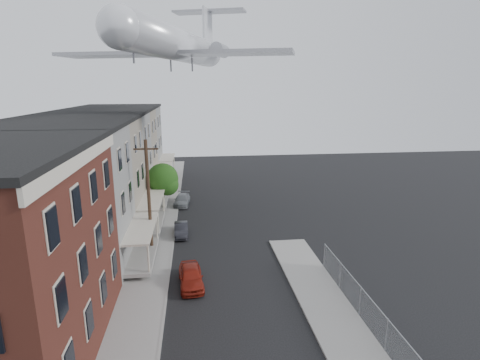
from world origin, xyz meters
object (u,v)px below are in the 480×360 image
object	(u,v)px
utility_pole	(149,196)
car_mid	(181,230)
street_tree	(164,180)
car_far	(182,200)
airplane	(180,45)
car_near	(191,276)

from	to	relation	value
utility_pole	car_mid	distance (m)	5.78
street_tree	car_far	bearing A→B (deg)	55.09
airplane	car_mid	bearing A→B (deg)	-91.73
car_near	car_mid	xyz separation A→B (m)	(-0.91, 8.74, -0.10)
car_near	car_far	bearing A→B (deg)	88.80
utility_pole	car_near	bearing A→B (deg)	-59.98
car_far	airplane	xyz separation A→B (m)	(0.39, -1.60, 16.09)
utility_pole	car_far	bearing A→B (deg)	80.78
car_mid	airplane	distance (m)	17.69
utility_pole	airplane	xyz separation A→B (m)	(2.39, 10.72, 11.98)
street_tree	car_mid	distance (m)	7.37
utility_pole	street_tree	size ratio (longest dim) A/B	1.73
utility_pole	airplane	size ratio (longest dim) A/B	0.35
airplane	car_near	bearing A→B (deg)	-87.54
car_near	street_tree	bearing A→B (deg)	95.53
utility_pole	airplane	world-z (taller)	airplane
car_far	car_mid	bearing A→B (deg)	-83.92
street_tree	car_mid	size ratio (longest dim) A/B	1.57
car_far	utility_pole	bearing A→B (deg)	-94.23
car_mid	car_far	size ratio (longest dim) A/B	0.85
street_tree	airplane	bearing A→B (deg)	21.03
street_tree	car_far	xyz separation A→B (m)	(1.67, 2.40, -2.89)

